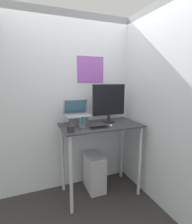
# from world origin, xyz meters

# --- Properties ---
(ground_plane) EXTENTS (12.00, 12.00, 0.00)m
(ground_plane) POSITION_xyz_m (0.00, 0.00, 0.00)
(ground_plane) COLOR #2D2B28
(wall_back) EXTENTS (6.00, 0.06, 2.60)m
(wall_back) POSITION_xyz_m (-0.00, 0.70, 1.30)
(wall_back) COLOR silver
(wall_back) RESTS_ON ground_plane
(wall_side_right) EXTENTS (0.05, 6.00, 2.60)m
(wall_side_right) POSITION_xyz_m (0.64, 0.00, 1.30)
(wall_side_right) COLOR silver
(wall_side_right) RESTS_ON ground_plane
(desk) EXTENTS (1.10, 0.61, 1.04)m
(desk) POSITION_xyz_m (0.00, 0.31, 0.84)
(desk) COLOR #333338
(desk) RESTS_ON ground_plane
(laptop) EXTENTS (0.34, 0.29, 0.34)m
(laptop) POSITION_xyz_m (-0.30, 0.38, 1.14)
(laptop) COLOR #4C4C51
(laptop) RESTS_ON desk
(monitor) EXTENTS (0.50, 0.17, 0.55)m
(monitor) POSITION_xyz_m (0.17, 0.39, 1.33)
(monitor) COLOR black
(monitor) RESTS_ON desk
(keyboard) EXTENTS (0.24, 0.10, 0.02)m
(keyboard) POSITION_xyz_m (-0.10, 0.14, 1.05)
(keyboard) COLOR black
(keyboard) RESTS_ON desk
(mouse) EXTENTS (0.03, 0.05, 0.02)m
(mouse) POSITION_xyz_m (0.09, 0.16, 1.06)
(mouse) COLOR white
(mouse) RESTS_ON desk
(cell_phone) EXTENTS (0.09, 0.09, 0.16)m
(cell_phone) POSITION_xyz_m (-0.30, 0.19, 1.08)
(cell_phone) COLOR #4C4C51
(cell_phone) RESTS_ON desk
(computer_tower) EXTENTS (0.24, 0.40, 0.55)m
(computer_tower) POSITION_xyz_m (-0.06, 0.41, 0.27)
(computer_tower) COLOR silver
(computer_tower) RESTS_ON ground_plane
(mug) EXTENTS (0.09, 0.09, 0.08)m
(mug) POSITION_xyz_m (-0.48, 0.11, 1.08)
(mug) COLOR #262628
(mug) RESTS_ON desk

